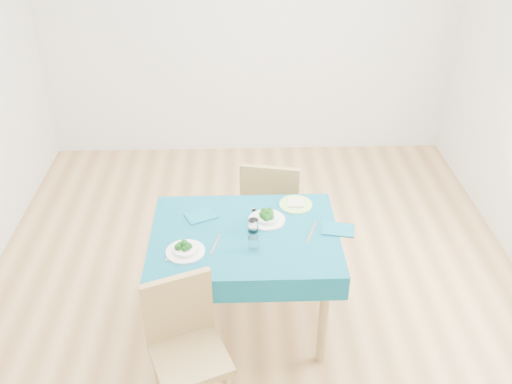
{
  "coord_description": "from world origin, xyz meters",
  "views": [
    {
      "loc": [
        -0.1,
        -3.13,
        2.8
      ],
      "look_at": [
        0.0,
        0.0,
        0.85
      ],
      "focal_mm": 40.0,
      "sensor_mm": 36.0,
      "label": 1
    }
  ],
  "objects_px": {
    "chair_far": "(273,192)",
    "side_plate": "(296,205)",
    "bowl_near": "(185,248)",
    "table": "(245,281)",
    "bowl_far": "(267,216)",
    "chair_near": "(189,350)"
  },
  "relations": [
    {
      "from": "chair_near",
      "to": "chair_far",
      "type": "distance_m",
      "value": 1.6
    },
    {
      "from": "bowl_far",
      "to": "chair_far",
      "type": "bearing_deg",
      "value": 83.24
    },
    {
      "from": "chair_far",
      "to": "bowl_far",
      "type": "xyz_separation_m",
      "value": [
        -0.08,
        -0.71,
        0.26
      ]
    },
    {
      "from": "chair_near",
      "to": "bowl_near",
      "type": "distance_m",
      "value": 0.58
    },
    {
      "from": "table",
      "to": "bowl_near",
      "type": "distance_m",
      "value": 0.57
    },
    {
      "from": "bowl_near",
      "to": "side_plate",
      "type": "height_order",
      "value": "bowl_near"
    },
    {
      "from": "chair_far",
      "to": "side_plate",
      "type": "distance_m",
      "value": 0.6
    },
    {
      "from": "side_plate",
      "to": "bowl_far",
      "type": "bearing_deg",
      "value": -139.25
    },
    {
      "from": "table",
      "to": "side_plate",
      "type": "height_order",
      "value": "side_plate"
    },
    {
      "from": "table",
      "to": "bowl_near",
      "type": "relative_size",
      "value": 4.97
    },
    {
      "from": "chair_near",
      "to": "bowl_far",
      "type": "bearing_deg",
      "value": 39.17
    },
    {
      "from": "table",
      "to": "chair_far",
      "type": "bearing_deg",
      "value": 74.94
    },
    {
      "from": "chair_near",
      "to": "bowl_near",
      "type": "bearing_deg",
      "value": 72.89
    },
    {
      "from": "chair_far",
      "to": "bowl_near",
      "type": "relative_size",
      "value": 4.65
    },
    {
      "from": "bowl_near",
      "to": "bowl_far",
      "type": "xyz_separation_m",
      "value": [
        0.49,
        0.31,
        0.0
      ]
    },
    {
      "from": "table",
      "to": "bowl_far",
      "type": "height_order",
      "value": "bowl_far"
    },
    {
      "from": "chair_near",
      "to": "bowl_far",
      "type": "xyz_separation_m",
      "value": [
        0.45,
        0.8,
        0.31
      ]
    },
    {
      "from": "chair_far",
      "to": "bowl_far",
      "type": "relative_size",
      "value": 4.6
    },
    {
      "from": "chair_near",
      "to": "bowl_far",
      "type": "relative_size",
      "value": 4.2
    },
    {
      "from": "bowl_near",
      "to": "bowl_far",
      "type": "relative_size",
      "value": 0.99
    },
    {
      "from": "table",
      "to": "bowl_near",
      "type": "bearing_deg",
      "value": -152.96
    },
    {
      "from": "table",
      "to": "side_plate",
      "type": "bearing_deg",
      "value": 41.6
    }
  ]
}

